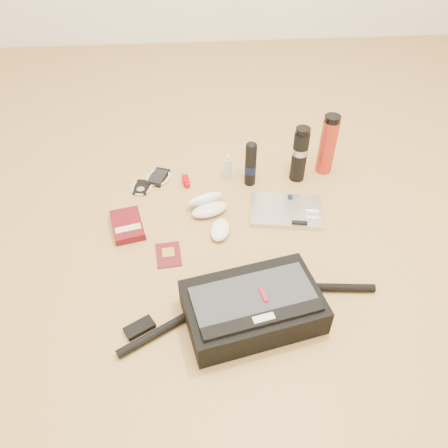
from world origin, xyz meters
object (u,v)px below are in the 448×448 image
at_px(messenger_bag, 252,307).
at_px(thermos_black, 300,154).
at_px(book, 128,225).
at_px(thermos_red, 328,145).
at_px(laptop, 286,211).

bearing_deg(messenger_bag, thermos_black, 55.59).
bearing_deg(book, thermos_black, 6.88).
bearing_deg(thermos_black, thermos_red, 20.43).
distance_m(messenger_bag, book, 0.62).
bearing_deg(messenger_bag, thermos_red, 48.73).
distance_m(book, thermos_black, 0.77).
bearing_deg(messenger_bag, book, 121.60).
height_order(messenger_bag, thermos_black, thermos_black).
height_order(messenger_bag, book, messenger_bag).
bearing_deg(thermos_red, thermos_black, -159.57).
bearing_deg(book, laptop, -9.51).
bearing_deg(laptop, book, -166.44).
distance_m(messenger_bag, thermos_black, 0.77).
xyz_separation_m(book, thermos_red, (0.85, 0.31, 0.12)).
distance_m(laptop, thermos_red, 0.37).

